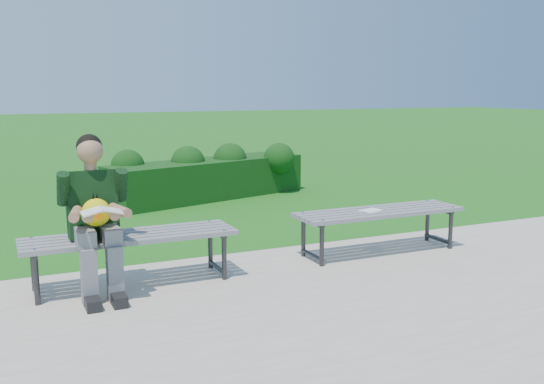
# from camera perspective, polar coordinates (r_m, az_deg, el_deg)

# --- Properties ---
(ground) EXTENTS (80.00, 80.00, 0.00)m
(ground) POSITION_cam_1_polar(r_m,az_deg,el_deg) (6.36, -2.50, -5.82)
(ground) COLOR #1C6612
(ground) RESTS_ON ground
(walkway) EXTENTS (30.00, 3.50, 0.02)m
(walkway) POSITION_cam_1_polar(r_m,az_deg,el_deg) (4.85, 5.43, -10.71)
(walkway) COLOR beige
(walkway) RESTS_ON ground
(hedge) EXTENTS (3.38, 1.74, 0.84)m
(hedge) POSITION_cam_1_polar(r_m,az_deg,el_deg) (9.58, -6.00, 1.65)
(hedge) COLOR #183710
(hedge) RESTS_ON ground
(bench_left) EXTENTS (1.80, 0.50, 0.46)m
(bench_left) POSITION_cam_1_polar(r_m,az_deg,el_deg) (5.34, -13.16, -4.46)
(bench_left) COLOR slate
(bench_left) RESTS_ON walkway
(bench_right) EXTENTS (1.80, 0.50, 0.46)m
(bench_right) POSITION_cam_1_polar(r_m,az_deg,el_deg) (6.33, 10.06, -2.15)
(bench_right) COLOR slate
(bench_right) RESTS_ON walkway
(seated_boy) EXTENTS (0.56, 0.76, 1.31)m
(seated_boy) POSITION_cam_1_polar(r_m,az_deg,el_deg) (5.14, -16.36, -1.74)
(seated_boy) COLOR gray
(seated_boy) RESTS_ON walkway
(paper_sheet) EXTENTS (0.26, 0.22, 0.01)m
(paper_sheet) POSITION_cam_1_polar(r_m,az_deg,el_deg) (6.27, 9.33, -1.72)
(paper_sheet) COLOR white
(paper_sheet) RESTS_ON bench_right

